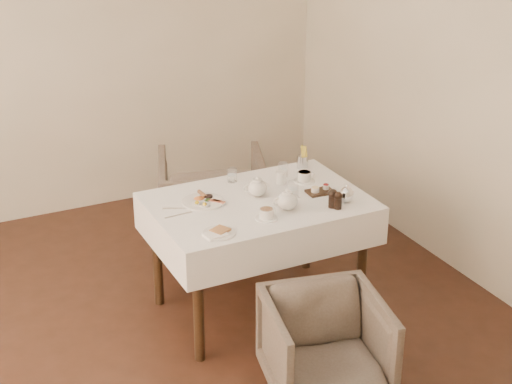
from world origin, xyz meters
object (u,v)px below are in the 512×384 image
at_px(armchair_far, 212,202).
at_px(teapot_centre, 257,186).
at_px(table, 258,218).
at_px(armchair_near, 326,348).
at_px(breakfast_plate, 203,201).

xyz_separation_m(armchair_far, teapot_centre, (-0.07, -0.87, 0.47)).
relative_size(table, teapot_centre, 7.93).
bearing_deg(armchair_far, table, 104.23).
bearing_deg(armchair_near, breakfast_plate, 116.06).
xyz_separation_m(breakfast_plate, teapot_centre, (0.33, -0.06, 0.06)).
relative_size(armchair_far, teapot_centre, 4.75).
relative_size(armchair_far, breakfast_plate, 2.99).
bearing_deg(teapot_centre, table, -101.75).
xyz_separation_m(table, teapot_centre, (0.02, 0.06, 0.18)).
distance_m(table, armchair_far, 0.98).
bearing_deg(teapot_centre, breakfast_plate, 178.36).
distance_m(armchair_far, teapot_centre, 0.99).
xyz_separation_m(armchair_near, breakfast_plate, (-0.25, 1.03, 0.48)).
height_order(armchair_near, teapot_centre, teapot_centre).
distance_m(armchair_near, armchair_far, 1.84).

